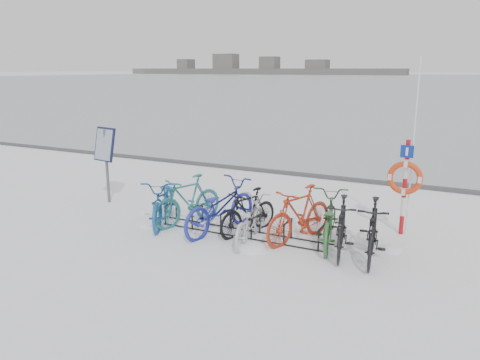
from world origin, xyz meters
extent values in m
plane|color=white|center=(0.00, 0.00, 0.00)|extent=(900.00, 900.00, 0.00)
cube|color=#A1ACB5|center=(0.00, 155.00, 0.01)|extent=(400.00, 298.00, 0.02)
cube|color=#3F3F42|center=(0.00, 5.90, 0.05)|extent=(400.00, 0.25, 0.10)
cylinder|color=black|center=(-1.80, -0.22, 0.22)|extent=(0.04, 0.04, 0.44)
cylinder|color=black|center=(-1.80, 0.22, 0.22)|extent=(0.04, 0.04, 0.44)
cylinder|color=black|center=(-1.80, 0.00, 0.44)|extent=(0.04, 0.44, 0.04)
cylinder|color=black|center=(-1.08, -0.22, 0.22)|extent=(0.04, 0.04, 0.44)
cylinder|color=black|center=(-1.08, 0.22, 0.22)|extent=(0.04, 0.04, 0.44)
cylinder|color=black|center=(-1.08, 0.00, 0.44)|extent=(0.04, 0.44, 0.04)
cylinder|color=black|center=(-0.36, -0.22, 0.22)|extent=(0.04, 0.04, 0.44)
cylinder|color=black|center=(-0.36, 0.22, 0.22)|extent=(0.04, 0.04, 0.44)
cylinder|color=black|center=(-0.36, 0.00, 0.44)|extent=(0.04, 0.44, 0.04)
cylinder|color=black|center=(0.36, -0.22, 0.22)|extent=(0.04, 0.04, 0.44)
cylinder|color=black|center=(0.36, 0.22, 0.22)|extent=(0.04, 0.04, 0.44)
cylinder|color=black|center=(0.36, 0.00, 0.44)|extent=(0.04, 0.44, 0.04)
cylinder|color=black|center=(1.08, -0.22, 0.22)|extent=(0.04, 0.04, 0.44)
cylinder|color=black|center=(1.08, 0.22, 0.22)|extent=(0.04, 0.04, 0.44)
cylinder|color=black|center=(1.08, 0.00, 0.44)|extent=(0.04, 0.44, 0.04)
cylinder|color=black|center=(1.80, -0.22, 0.22)|extent=(0.04, 0.04, 0.44)
cylinder|color=black|center=(1.80, 0.22, 0.22)|extent=(0.04, 0.04, 0.44)
cylinder|color=black|center=(1.80, 0.00, 0.44)|extent=(0.04, 0.44, 0.04)
cylinder|color=black|center=(0.00, -0.22, 0.02)|extent=(4.00, 0.03, 0.03)
cylinder|color=black|center=(0.00, 0.22, 0.02)|extent=(4.00, 0.03, 0.03)
cylinder|color=#595B5E|center=(-4.24, 0.65, 0.97)|extent=(0.08, 0.08, 1.94)
cube|color=black|center=(-4.24, 0.62, 1.56)|extent=(0.70, 0.35, 0.88)
cube|color=#8C99AD|center=(-4.24, 0.58, 1.56)|extent=(0.62, 0.27, 0.78)
cylinder|color=#B00E16|center=(3.09, 1.56, 0.20)|extent=(0.09, 0.09, 0.41)
cylinder|color=silver|center=(3.09, 1.56, 0.61)|extent=(0.09, 0.09, 0.41)
cylinder|color=#B00E16|center=(3.09, 1.56, 1.02)|extent=(0.09, 0.09, 0.41)
cylinder|color=silver|center=(3.09, 1.56, 1.43)|extent=(0.09, 0.09, 0.41)
cylinder|color=#B00E16|center=(3.09, 1.56, 1.84)|extent=(0.09, 0.09, 0.41)
torus|color=red|center=(3.09, 1.47, 1.25)|extent=(0.72, 0.12, 0.72)
cube|color=navy|center=(3.09, 1.48, 1.81)|extent=(0.26, 0.03, 0.26)
cylinder|color=silver|center=(3.18, 1.61, 1.86)|extent=(0.03, 0.03, 3.72)
cube|color=#4D4D4D|center=(-120.00, 260.00, 1.75)|extent=(180.00, 12.00, 3.50)
cube|color=#4D4D4D|center=(-150.00, 260.00, 5.50)|extent=(24.00, 10.00, 8.00)
cube|color=#4D4D4D|center=(-90.00, 260.00, 5.00)|extent=(20.00, 10.00, 6.00)
imported|color=#164D8E|center=(-1.92, -0.10, 0.56)|extent=(1.57, 2.25, 1.12)
imported|color=#226F72|center=(-1.40, 0.12, 0.57)|extent=(1.12, 1.98, 1.15)
imported|color=#202997|center=(-0.49, -0.01, 0.58)|extent=(1.22, 2.33, 1.16)
imported|color=black|center=(0.12, 0.14, 0.50)|extent=(0.98, 1.74, 1.01)
imported|color=#B3B7BC|center=(0.34, -0.27, 0.47)|extent=(0.88, 1.88, 0.95)
imported|color=#AF2F17|center=(1.25, 0.21, 0.59)|extent=(1.21, 2.02, 1.17)
imported|color=#306232|center=(1.83, 0.30, 0.53)|extent=(1.14, 2.15, 1.07)
imported|color=black|center=(2.19, -0.03, 0.55)|extent=(0.86, 1.90, 1.10)
imported|color=black|center=(2.79, -0.07, 0.57)|extent=(0.79, 1.96, 1.14)
ellipsoid|color=white|center=(0.58, -0.67, 0.00)|extent=(0.63, 0.63, 0.22)
ellipsoid|color=white|center=(-2.76, 0.31, 0.00)|extent=(0.34, 0.34, 0.12)
ellipsoid|color=white|center=(1.17, 0.83, 0.00)|extent=(0.49, 0.49, 0.17)
ellipsoid|color=white|center=(3.05, 0.49, 0.00)|extent=(0.44, 0.44, 0.15)
ellipsoid|color=white|center=(0.53, 0.37, 0.00)|extent=(0.34, 0.34, 0.12)
ellipsoid|color=white|center=(-2.06, -0.41, 0.00)|extent=(0.58, 0.58, 0.20)
ellipsoid|color=white|center=(-1.02, 0.38, 0.00)|extent=(0.44, 0.44, 0.15)
camera|label=1|loc=(4.25, -8.53, 3.47)|focal=35.00mm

